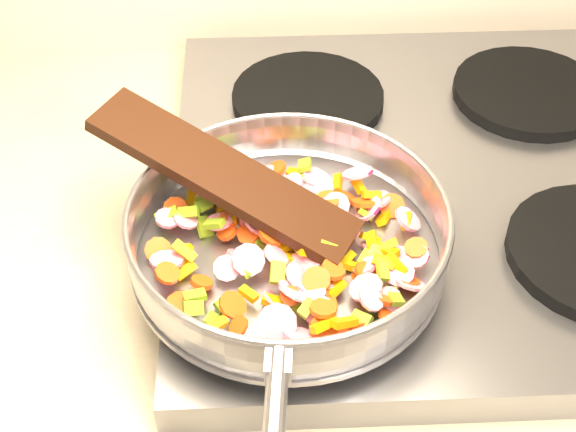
{
  "coord_description": "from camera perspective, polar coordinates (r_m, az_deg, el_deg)",
  "views": [
    {
      "loc": [
        -0.9,
        0.98,
        1.54
      ],
      "look_at": [
        -0.88,
        1.53,
        1.01
      ],
      "focal_mm": 50.0,
      "sensor_mm": 36.0,
      "label": 1
    }
  ],
  "objects": [
    {
      "name": "grate_fl",
      "position": [
        0.8,
        2.66,
        -3.24
      ],
      "size": [
        0.19,
        0.19,
        0.02
      ],
      "primitive_type": "cylinder",
      "color": "black",
      "rests_on": "cooktop"
    },
    {
      "name": "saute_pan",
      "position": [
        0.77,
        -0.01,
        -1.26
      ],
      "size": [
        0.36,
        0.52,
        0.06
      ],
      "rotation": [
        0.0,
        0.0,
        -0.09
      ],
      "color": "#9E9EA5",
      "rests_on": "grate_fl"
    },
    {
      "name": "grate_br",
      "position": [
        1.07,
        16.75,
        8.44
      ],
      "size": [
        0.19,
        0.19,
        0.02
      ],
      "primitive_type": "cylinder",
      "color": "black",
      "rests_on": "cooktop"
    },
    {
      "name": "cooktop",
      "position": [
        0.94,
        10.46,
        2.16
      ],
      "size": [
        0.6,
        0.6,
        0.04
      ],
      "primitive_type": "cube",
      "color": "#939399",
      "rests_on": "counter_top"
    },
    {
      "name": "grate_bl",
      "position": [
        1.01,
        1.42,
        8.4
      ],
      "size": [
        0.19,
        0.19,
        0.02
      ],
      "primitive_type": "cylinder",
      "color": "black",
      "rests_on": "cooktop"
    },
    {
      "name": "wooden_spatula",
      "position": [
        0.8,
        -4.57,
        2.89
      ],
      "size": [
        0.27,
        0.19,
        0.09
      ],
      "primitive_type": "cube",
      "rotation": [
        0.0,
        -0.26,
        2.63
      ],
      "color": "black",
      "rests_on": "saute_pan"
    },
    {
      "name": "vegetable_heap",
      "position": [
        0.78,
        0.6,
        -1.95
      ],
      "size": [
        0.29,
        0.27,
        0.05
      ],
      "color": "#EB9F07",
      "rests_on": "saute_pan"
    }
  ]
}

